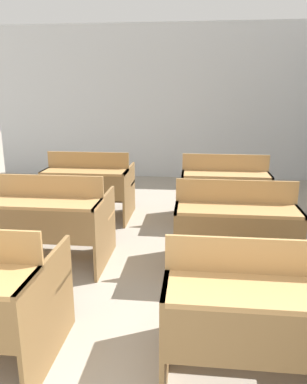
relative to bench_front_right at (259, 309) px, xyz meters
The scene contains 6 objects.
wall_back 5.70m from the bench_front_right, 101.33° to the left, with size 6.62×0.06×2.94m.
bench_front_right is the anchor object (origin of this frame).
bench_second_left 2.29m from the bench_front_right, 141.89° to the left, with size 1.10×0.84×0.92m.
bench_second_right 1.40m from the bench_front_right, 90.36° to the left, with size 1.10×0.84×0.92m.
bench_third_left 3.35m from the bench_front_right, 122.54° to the left, with size 1.10×0.84×0.92m.
bench_third_right 2.84m from the bench_front_right, 89.93° to the left, with size 1.10×0.84×0.92m.
Camera 1 is at (0.70, -0.60, 1.70)m, focal length 35.00 mm.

